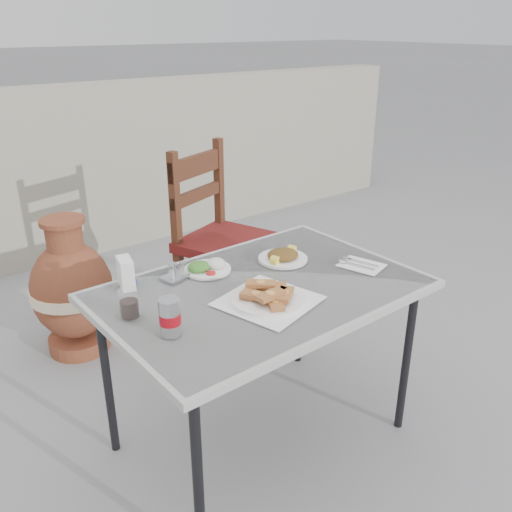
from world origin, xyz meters
TOP-DOWN VIEW (x-y plane):
  - ground at (0.00, 0.00)m, footprint 80.00×80.00m
  - cafe_table at (-0.18, 0.11)m, footprint 1.17×0.81m
  - pide_plate at (-0.23, 0.00)m, footprint 0.37×0.37m
  - salad_rice_plate at (-0.27, 0.34)m, footprint 0.18×0.18m
  - salad_chopped_plate at (0.03, 0.25)m, footprint 0.20×0.20m
  - soda_can at (-0.60, 0.02)m, footprint 0.07×0.07m
  - cola_glass at (-0.66, 0.20)m, footprint 0.07×0.07m
  - napkin_holder at (-0.57, 0.40)m, footprint 0.07×0.10m
  - condiment_caddy at (-0.40, 0.35)m, footprint 0.11×0.10m
  - cutlery_napkin at (0.24, 0.03)m, footprint 0.17×0.20m
  - chair at (0.21, 0.97)m, footprint 0.58×0.58m
  - terracotta_urn at (-0.53, 1.22)m, footprint 0.41×0.41m
  - back_wall at (0.00, 2.50)m, footprint 6.00×0.25m

SIDE VIEW (x-z plane):
  - ground at x=0.00m, z-range 0.00..0.00m
  - terracotta_urn at x=-0.53m, z-range -0.03..0.70m
  - chair at x=0.21m, z-range 0.02..1.03m
  - back_wall at x=0.00m, z-range 0.00..1.20m
  - cafe_table at x=-0.18m, z-range 0.30..1.00m
  - cutlery_napkin at x=0.24m, z-range 0.70..0.71m
  - salad_rice_plate at x=-0.27m, z-range 0.69..0.74m
  - salad_chopped_plate at x=0.03m, z-range 0.69..0.74m
  - condiment_caddy at x=-0.40m, z-range 0.69..0.76m
  - pide_plate at x=-0.23m, z-range 0.70..0.76m
  - cola_glass at x=-0.66m, z-range 0.69..0.79m
  - napkin_holder at x=-0.57m, z-range 0.70..0.81m
  - soda_can at x=-0.60m, z-range 0.70..0.82m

